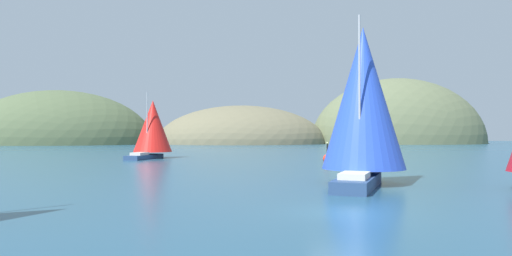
% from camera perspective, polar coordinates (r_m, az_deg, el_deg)
% --- Properties ---
extents(ground_plane, '(360.00, 360.00, 0.00)m').
position_cam_1_polar(ground_plane, '(20.46, 10.51, -10.41)').
color(ground_plane, navy).
extents(headland_center, '(57.67, 44.00, 25.92)m').
position_cam_1_polar(headland_center, '(154.77, -1.78, -1.98)').
color(headland_center, '#6B664C').
rests_on(headland_center, ground_plane).
extents(headland_right, '(61.57, 44.00, 45.74)m').
position_cam_1_polar(headland_right, '(167.77, 17.32, -1.85)').
color(headland_right, '#5B6647').
rests_on(headland_right, ground_plane).
extents(headland_left, '(60.98, 44.00, 35.15)m').
position_cam_1_polar(headland_left, '(162.10, -23.46, -1.86)').
color(headland_left, '#4C5B3D').
rests_on(headland_left, ground_plane).
extents(sailboat_blue_spinnaker, '(7.72, 10.24, 11.23)m').
position_cam_1_polar(sailboat_blue_spinnaker, '(32.13, 13.25, 3.30)').
color(sailboat_blue_spinnaker, navy).
rests_on(sailboat_blue_spinnaker, ground_plane).
extents(sailboat_red_spinnaker, '(6.88, 9.55, 9.17)m').
position_cam_1_polar(sailboat_red_spinnaker, '(65.49, -12.85, 0.07)').
color(sailboat_red_spinnaker, navy).
rests_on(sailboat_red_spinnaker, ground_plane).
extents(channel_buoy, '(1.10, 1.10, 2.64)m').
position_cam_1_polar(channel_buoy, '(58.37, 8.92, -3.72)').
color(channel_buoy, red).
rests_on(channel_buoy, ground_plane).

